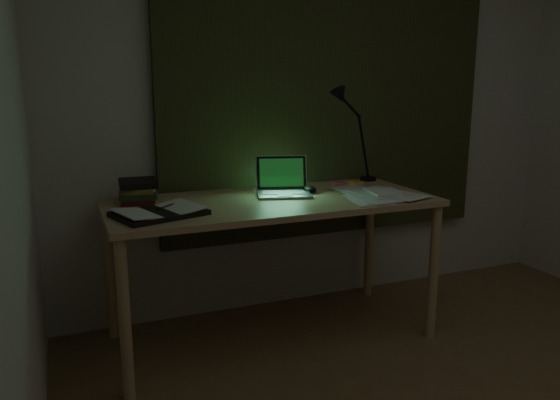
# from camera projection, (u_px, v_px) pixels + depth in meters

# --- Properties ---
(wall_back) EXTENTS (3.50, 0.00, 2.50)m
(wall_back) POSITION_uv_depth(u_px,v_px,m) (328.00, 109.00, 3.47)
(wall_back) COLOR beige
(wall_back) RESTS_ON ground
(curtain) EXTENTS (2.20, 0.06, 2.00)m
(curtain) POSITION_uv_depth(u_px,v_px,m) (331.00, 77.00, 3.39)
(curtain) COLOR #2D3319
(curtain) RESTS_ON wall_back
(desk) EXTENTS (1.75, 0.77, 0.80)m
(desk) POSITION_uv_depth(u_px,v_px,m) (272.00, 270.00, 3.02)
(desk) COLOR tan
(desk) RESTS_ON floor
(laptop) EXTENTS (0.37, 0.40, 0.21)m
(laptop) POSITION_uv_depth(u_px,v_px,m) (284.00, 177.00, 3.01)
(laptop) COLOR silver
(laptop) RESTS_ON desk
(open_textbook) EXTENTS (0.47, 0.39, 0.03)m
(open_textbook) POSITION_uv_depth(u_px,v_px,m) (159.00, 212.00, 2.58)
(open_textbook) COLOR white
(open_textbook) RESTS_ON desk
(book_stack) EXTENTS (0.23, 0.26, 0.12)m
(book_stack) POSITION_uv_depth(u_px,v_px,m) (138.00, 191.00, 2.87)
(book_stack) COLOR white
(book_stack) RESTS_ON desk
(loose_papers) EXTENTS (0.34, 0.36, 0.02)m
(loose_papers) POSITION_uv_depth(u_px,v_px,m) (373.00, 193.00, 3.05)
(loose_papers) COLOR silver
(loose_papers) RESTS_ON desk
(mouse) EXTENTS (0.07, 0.11, 0.04)m
(mouse) POSITION_uv_depth(u_px,v_px,m) (310.00, 189.00, 3.11)
(mouse) COLOR black
(mouse) RESTS_ON desk
(sticky_yellow) EXTENTS (0.10, 0.10, 0.02)m
(sticky_yellow) POSITION_uv_depth(u_px,v_px,m) (355.00, 183.00, 3.36)
(sticky_yellow) COLOR yellow
(sticky_yellow) RESTS_ON desk
(sticky_pink) EXTENTS (0.07, 0.07, 0.01)m
(sticky_pink) POSITION_uv_depth(u_px,v_px,m) (339.00, 183.00, 3.37)
(sticky_pink) COLOR #EA5B8E
(sticky_pink) RESTS_ON desk
(desk_lamp) EXTENTS (0.39, 0.31, 0.56)m
(desk_lamp) POSITION_uv_depth(u_px,v_px,m) (370.00, 137.00, 3.45)
(desk_lamp) COLOR black
(desk_lamp) RESTS_ON desk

